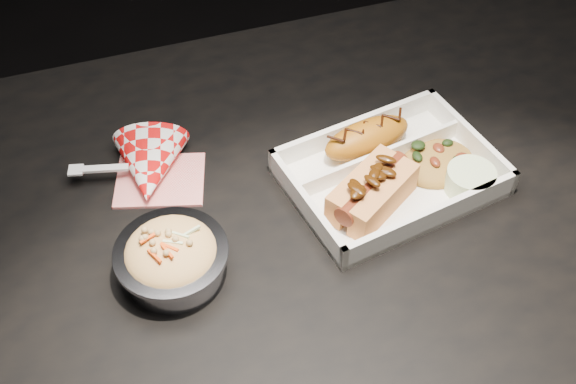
# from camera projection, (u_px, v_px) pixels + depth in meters

# --- Properties ---
(dining_table) EXTENTS (1.20, 0.80, 0.75)m
(dining_table) POSITION_uv_depth(u_px,v_px,m) (313.00, 266.00, 0.93)
(dining_table) COLOR black
(dining_table) RESTS_ON ground
(food_tray) EXTENTS (0.28, 0.22, 0.04)m
(food_tray) POSITION_uv_depth(u_px,v_px,m) (389.00, 176.00, 0.90)
(food_tray) COLOR white
(food_tray) RESTS_ON dining_table
(fried_pastry) EXTENTS (0.13, 0.07, 0.04)m
(fried_pastry) POSITION_uv_depth(u_px,v_px,m) (367.00, 138.00, 0.92)
(fried_pastry) COLOR #A35D10
(fried_pastry) RESTS_ON food_tray
(hotdog) EXTENTS (0.13, 0.11, 0.06)m
(hotdog) POSITION_uv_depth(u_px,v_px,m) (372.00, 190.00, 0.85)
(hotdog) COLOR #DC8D4B
(hotdog) RESTS_ON food_tray
(fried_rice_mound) EXTENTS (0.11, 0.10, 0.03)m
(fried_rice_mound) POSITION_uv_depth(u_px,v_px,m) (439.00, 157.00, 0.91)
(fried_rice_mound) COLOR #AC7A32
(fried_rice_mound) RESTS_ON food_tray
(cupcake_liner) EXTENTS (0.06, 0.06, 0.03)m
(cupcake_liner) POSITION_uv_depth(u_px,v_px,m) (470.00, 180.00, 0.88)
(cupcake_liner) COLOR beige
(cupcake_liner) RESTS_ON food_tray
(foil_coleslaw_cup) EXTENTS (0.13, 0.13, 0.07)m
(foil_coleslaw_cup) POSITION_uv_depth(u_px,v_px,m) (172.00, 257.00, 0.79)
(foil_coleslaw_cup) COLOR silver
(foil_coleslaw_cup) RESTS_ON dining_table
(napkin_fork) EXTENTS (0.17, 0.13, 0.10)m
(napkin_fork) POSITION_uv_depth(u_px,v_px,m) (149.00, 168.00, 0.90)
(napkin_fork) COLOR red
(napkin_fork) RESTS_ON dining_table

